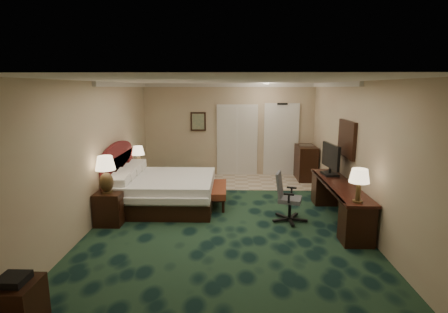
{
  "coord_description": "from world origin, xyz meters",
  "views": [
    {
      "loc": [
        0.12,
        -6.54,
        2.58
      ],
      "look_at": [
        -0.06,
        0.6,
        1.17
      ],
      "focal_mm": 28.0,
      "sensor_mm": 36.0,
      "label": 1
    }
  ],
  "objects_px": {
    "lamp_far": "(138,158)",
    "minibar": "(306,163)",
    "bed": "(166,191)",
    "nightstand_far": "(140,179)",
    "tv": "(331,160)",
    "desk_chair": "(290,197)",
    "lamp_near": "(106,174)",
    "bed_bench": "(216,195)",
    "desk": "(338,202)",
    "nightstand_near": "(111,207)",
    "side_table": "(16,305)"
  },
  "relations": [
    {
      "from": "lamp_far",
      "to": "minibar",
      "type": "xyz_separation_m",
      "value": [
        4.46,
        1.16,
        -0.36
      ]
    },
    {
      "from": "bed",
      "to": "nightstand_far",
      "type": "distance_m",
      "value": 1.54
    },
    {
      "from": "tv",
      "to": "desk_chair",
      "type": "bearing_deg",
      "value": -146.7
    },
    {
      "from": "bed",
      "to": "lamp_near",
      "type": "distance_m",
      "value": 1.54
    },
    {
      "from": "bed_bench",
      "to": "desk",
      "type": "height_order",
      "value": "desk"
    },
    {
      "from": "tv",
      "to": "desk_chair",
      "type": "distance_m",
      "value": 1.37
    },
    {
      "from": "desk_chair",
      "to": "lamp_far",
      "type": "bearing_deg",
      "value": 165.28
    },
    {
      "from": "bed",
      "to": "minibar",
      "type": "relative_size",
      "value": 2.16
    },
    {
      "from": "bed",
      "to": "lamp_far",
      "type": "xyz_separation_m",
      "value": [
        -0.91,
        1.22,
        0.51
      ]
    },
    {
      "from": "desk",
      "to": "tv",
      "type": "height_order",
      "value": "tv"
    },
    {
      "from": "lamp_far",
      "to": "desk_chair",
      "type": "height_order",
      "value": "lamp_far"
    },
    {
      "from": "bed",
      "to": "tv",
      "type": "height_order",
      "value": "tv"
    },
    {
      "from": "bed",
      "to": "nightstand_near",
      "type": "relative_size",
      "value": 3.33
    },
    {
      "from": "bed",
      "to": "nightstand_near",
      "type": "height_order",
      "value": "bed"
    },
    {
      "from": "nightstand_near",
      "to": "lamp_near",
      "type": "bearing_deg",
      "value": -132.66
    },
    {
      "from": "bed",
      "to": "desk",
      "type": "bearing_deg",
      "value": -12.29
    },
    {
      "from": "tv",
      "to": "minibar",
      "type": "distance_m",
      "value": 2.5
    },
    {
      "from": "nightstand_near",
      "to": "lamp_near",
      "type": "relative_size",
      "value": 0.89
    },
    {
      "from": "lamp_far",
      "to": "desk_chair",
      "type": "distance_m",
      "value": 4.08
    },
    {
      "from": "nightstand_far",
      "to": "tv",
      "type": "bearing_deg",
      "value": -16.31
    },
    {
      "from": "lamp_near",
      "to": "lamp_far",
      "type": "distance_m",
      "value": 2.28
    },
    {
      "from": "bed",
      "to": "minibar",
      "type": "height_order",
      "value": "minibar"
    },
    {
      "from": "bed_bench",
      "to": "desk_chair",
      "type": "distance_m",
      "value": 1.79
    },
    {
      "from": "bed_bench",
      "to": "desk",
      "type": "xyz_separation_m",
      "value": [
        2.44,
        -0.91,
        0.16
      ]
    },
    {
      "from": "desk_chair",
      "to": "desk",
      "type": "bearing_deg",
      "value": 19.32
    },
    {
      "from": "minibar",
      "to": "bed",
      "type": "bearing_deg",
      "value": -146.24
    },
    {
      "from": "lamp_near",
      "to": "side_table",
      "type": "relative_size",
      "value": 1.35
    },
    {
      "from": "desk_chair",
      "to": "lamp_near",
      "type": "bearing_deg",
      "value": -160.76
    },
    {
      "from": "lamp_near",
      "to": "side_table",
      "type": "xyz_separation_m",
      "value": [
        0.03,
        -2.96,
        -0.72
      ]
    },
    {
      "from": "bed_bench",
      "to": "desk",
      "type": "distance_m",
      "value": 2.61
    },
    {
      "from": "nightstand_near",
      "to": "bed_bench",
      "type": "bearing_deg",
      "value": 30.12
    },
    {
      "from": "bed",
      "to": "bed_bench",
      "type": "xyz_separation_m",
      "value": [
        1.12,
        0.13,
        -0.12
      ]
    },
    {
      "from": "tv",
      "to": "desk_chair",
      "type": "height_order",
      "value": "tv"
    },
    {
      "from": "lamp_near",
      "to": "nightstand_far",
      "type": "bearing_deg",
      "value": 90.01
    },
    {
      "from": "bed",
      "to": "side_table",
      "type": "distance_m",
      "value": 4.11
    },
    {
      "from": "nightstand_far",
      "to": "side_table",
      "type": "distance_m",
      "value": 5.26
    },
    {
      "from": "lamp_far",
      "to": "side_table",
      "type": "relative_size",
      "value": 1.14
    },
    {
      "from": "nightstand_near",
      "to": "tv",
      "type": "relative_size",
      "value": 0.73
    },
    {
      "from": "nightstand_far",
      "to": "lamp_far",
      "type": "xyz_separation_m",
      "value": [
        -0.0,
        -0.03,
        0.57
      ]
    },
    {
      "from": "minibar",
      "to": "bed_bench",
      "type": "bearing_deg",
      "value": -137.36
    },
    {
      "from": "nightstand_near",
      "to": "bed",
      "type": "bearing_deg",
      "value": 49.49
    },
    {
      "from": "bed",
      "to": "nightstand_far",
      "type": "height_order",
      "value": "bed"
    },
    {
      "from": "lamp_near",
      "to": "desk_chair",
      "type": "height_order",
      "value": "lamp_near"
    },
    {
      "from": "lamp_near",
      "to": "bed_bench",
      "type": "bearing_deg",
      "value": 30.47
    },
    {
      "from": "lamp_near",
      "to": "desk",
      "type": "relative_size",
      "value": 0.27
    },
    {
      "from": "nightstand_near",
      "to": "bed_bench",
      "type": "height_order",
      "value": "nightstand_near"
    },
    {
      "from": "side_table",
      "to": "desk_chair",
      "type": "xyz_separation_m",
      "value": [
        3.47,
        3.18,
        0.22
      ]
    },
    {
      "from": "nightstand_near",
      "to": "desk",
      "type": "bearing_deg",
      "value": 3.2
    },
    {
      "from": "nightstand_near",
      "to": "lamp_far",
      "type": "height_order",
      "value": "lamp_far"
    },
    {
      "from": "lamp_far",
      "to": "minibar",
      "type": "bearing_deg",
      "value": 14.56
    }
  ]
}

